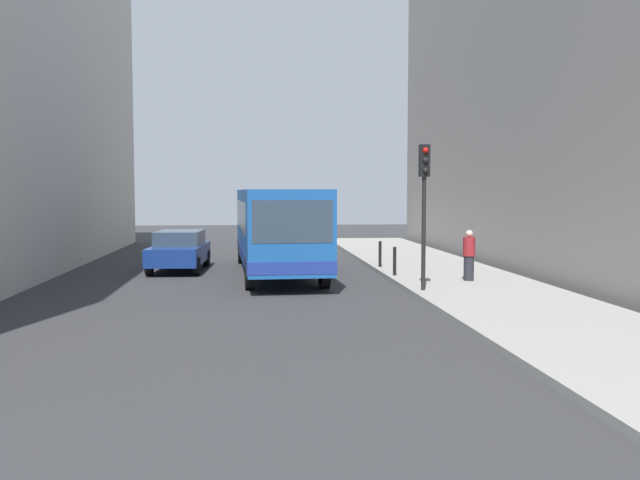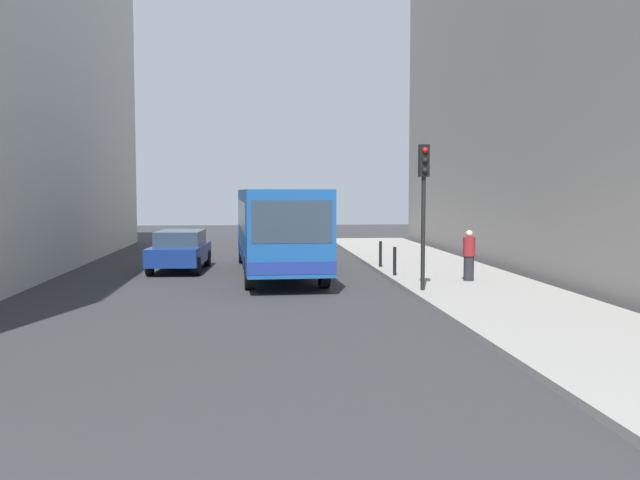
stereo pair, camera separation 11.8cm
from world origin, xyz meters
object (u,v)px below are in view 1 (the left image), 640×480
object	(u,v)px
bus	(276,225)
traffic_light	(424,189)
car_beside_bus	(180,250)
bollard_mid	(380,254)
bollard_near	(395,261)
pedestrian_near_signal	(469,256)

from	to	relation	value
bus	traffic_light	bearing A→B (deg)	122.13
car_beside_bus	bollard_mid	distance (m)	7.44
traffic_light	bollard_mid	world-z (taller)	traffic_light
bus	car_beside_bus	size ratio (longest dim) A/B	2.48
car_beside_bus	bollard_near	bearing A→B (deg)	158.09
pedestrian_near_signal	bollard_mid	bearing A→B (deg)	22.77
bollard_mid	bollard_near	bearing A→B (deg)	-90.00
bollard_near	traffic_light	bearing A→B (deg)	-88.37
car_beside_bus	pedestrian_near_signal	size ratio (longest dim) A/B	2.83
traffic_light	bollard_mid	size ratio (longest dim) A/B	4.32
bus	pedestrian_near_signal	size ratio (longest dim) A/B	7.02
pedestrian_near_signal	traffic_light	bearing A→B (deg)	132.22
car_beside_bus	traffic_light	xyz separation A→B (m)	(7.50, -6.97, 2.22)
bus	car_beside_bus	bearing A→B (deg)	-22.34
bollard_mid	pedestrian_near_signal	distance (m)	4.71
car_beside_bus	bus	bearing A→B (deg)	163.38
bollard_near	pedestrian_near_signal	xyz separation A→B (m)	(2.04, -1.57, 0.31)
bus	car_beside_bus	xyz separation A→B (m)	(-3.55, 1.27, -0.94)
bollard_mid	pedestrian_near_signal	size ratio (longest dim) A/B	0.60
bus	traffic_light	world-z (taller)	traffic_light
car_beside_bus	bollard_near	xyz separation A→B (m)	(7.40, -3.45, -0.16)
bus	traffic_light	size ratio (longest dim) A/B	2.71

